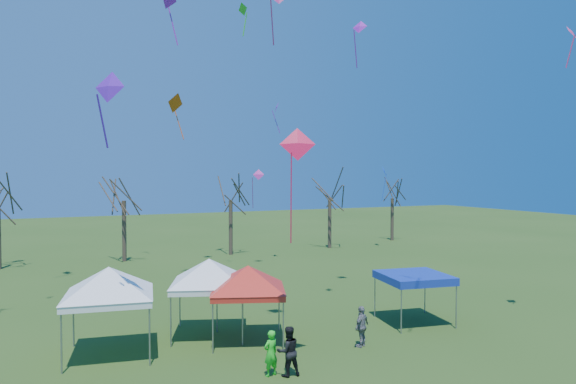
% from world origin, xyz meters
% --- Properties ---
extents(ground, '(140.00, 140.00, 0.00)m').
position_xyz_m(ground, '(0.00, 0.00, 0.00)').
color(ground, '#2D4D18').
rests_on(ground, ground).
extents(tree_2, '(3.71, 3.71, 8.18)m').
position_xyz_m(tree_2, '(-2.37, 24.38, 6.29)').
color(tree_2, '#3D2D21').
rests_on(tree_2, ground).
extents(tree_3, '(3.59, 3.59, 7.91)m').
position_xyz_m(tree_3, '(6.03, 24.04, 6.08)').
color(tree_3, '#3D2D21').
rests_on(tree_3, ground).
extents(tree_4, '(3.58, 3.58, 7.89)m').
position_xyz_m(tree_4, '(15.36, 24.00, 6.06)').
color(tree_4, '#3D2D21').
rests_on(tree_4, ground).
extents(tree_5, '(3.39, 3.39, 7.46)m').
position_xyz_m(tree_5, '(23.72, 26.07, 5.73)').
color(tree_5, '#3D2D21').
rests_on(tree_5, ground).
extents(tent_white_west, '(4.23, 4.23, 3.78)m').
position_xyz_m(tent_white_west, '(-5.50, 3.39, 3.05)').
color(tent_white_west, gray).
rests_on(tent_white_west, ground).
extents(tent_white_mid, '(3.90, 3.90, 3.66)m').
position_xyz_m(tent_white_mid, '(-1.51, 4.19, 2.96)').
color(tent_white_mid, gray).
rests_on(tent_white_mid, ground).
extents(tent_red, '(3.73, 3.73, 3.50)m').
position_xyz_m(tent_red, '(-0.32, 2.80, 2.83)').
color(tent_red, gray).
rests_on(tent_red, ground).
extents(tent_blue, '(3.22, 3.22, 2.19)m').
position_xyz_m(tent_blue, '(7.31, 2.09, 2.02)').
color(tent_blue, gray).
rests_on(tent_blue, ground).
extents(person_dark, '(0.83, 0.67, 1.65)m').
position_xyz_m(person_dark, '(-0.35, -1.05, 0.82)').
color(person_dark, black).
rests_on(person_dark, ground).
extents(person_grey, '(1.00, 0.79, 1.58)m').
position_xyz_m(person_grey, '(3.42, 0.35, 0.79)').
color(person_grey, slate).
rests_on(person_grey, ground).
extents(person_green, '(0.63, 0.51, 1.51)m').
position_xyz_m(person_green, '(-0.87, -0.81, 0.76)').
color(person_green, '#22D725').
rests_on(person_green, ground).
extents(kite_17, '(0.82, 0.91, 2.50)m').
position_xyz_m(kite_17, '(7.57, 7.10, 14.38)').
color(kite_17, purple).
rests_on(kite_17, ground).
extents(kite_12, '(0.98, 1.06, 3.21)m').
position_xyz_m(kite_12, '(19.62, 21.69, 6.88)').
color(kite_12, blue).
rests_on(kite_12, ground).
extents(kite_19, '(0.67, 0.91, 2.28)m').
position_xyz_m(kite_19, '(7.56, 18.10, 11.45)').
color(kite_19, '#6E1BC3').
rests_on(kite_19, ground).
extents(kite_1, '(1.02, 0.94, 2.38)m').
position_xyz_m(kite_1, '(-5.71, 0.49, 9.31)').
color(kite_1, '#611BC3').
rests_on(kite_1, ground).
extents(kite_18, '(0.50, 0.76, 1.86)m').
position_xyz_m(kite_18, '(2.18, 10.17, 15.49)').
color(kite_18, green).
rests_on(kite_18, ground).
extents(kite_5, '(1.29, 0.95, 3.86)m').
position_xyz_m(kite_5, '(-0.04, -1.10, 7.58)').
color(kite_5, '#F01645').
rests_on(kite_5, ground).
extents(kite_9, '(0.84, 0.68, 1.83)m').
position_xyz_m(kite_9, '(12.71, -1.38, 12.61)').
color(kite_9, '#F0357C').
rests_on(kite_9, ground).
extents(kite_24, '(1.15, 1.06, 2.68)m').
position_xyz_m(kite_24, '(-2.08, 8.87, 15.06)').
color(kite_24, purple).
rests_on(kite_24, ground).
extents(kite_22, '(1.01, 0.88, 2.84)m').
position_xyz_m(kite_22, '(6.04, 17.89, 6.52)').
color(kite_22, '#D830A6').
rests_on(kite_22, ground).
extents(kite_11, '(1.36, 1.19, 2.83)m').
position_xyz_m(kite_11, '(-0.49, 15.01, 10.95)').
color(kite_11, '#DB4D0B').
rests_on(kite_11, ground).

